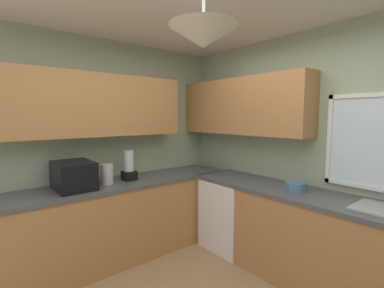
# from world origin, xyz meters

# --- Properties ---
(room_shell) EXTENTS (3.97, 3.49, 2.66)m
(room_shell) POSITION_xyz_m (-0.37, 0.47, 1.75)
(room_shell) COLOR #9EAD8E
(room_shell) RESTS_ON ground_plane
(counter_run_left) EXTENTS (0.65, 3.10, 0.92)m
(counter_run_left) POSITION_xyz_m (-1.62, 0.00, 0.46)
(counter_run_left) COLOR #AD7542
(counter_run_left) RESTS_ON ground_plane
(counter_run_back) EXTENTS (3.06, 0.65, 0.92)m
(counter_run_back) POSITION_xyz_m (0.21, 1.37, 0.46)
(counter_run_back) COLOR #AD7542
(counter_run_back) RESTS_ON ground_plane
(dishwasher) EXTENTS (0.60, 0.60, 0.87)m
(dishwasher) POSITION_xyz_m (-0.96, 1.34, 0.44)
(dishwasher) COLOR white
(dishwasher) RESTS_ON ground_plane
(microwave) EXTENTS (0.48, 0.36, 0.29)m
(microwave) POSITION_xyz_m (-1.62, -0.37, 1.06)
(microwave) COLOR black
(microwave) RESTS_ON counter_run_left
(kettle) EXTENTS (0.14, 0.14, 0.23)m
(kettle) POSITION_xyz_m (-1.60, -0.02, 1.03)
(kettle) COLOR #B7B7BC
(kettle) RESTS_ON counter_run_left
(bowl) EXTENTS (0.21, 0.21, 0.09)m
(bowl) POSITION_xyz_m (-0.11, 1.37, 0.96)
(bowl) COLOR #4C7099
(bowl) RESTS_ON counter_run_back
(blender_appliance) EXTENTS (0.15, 0.15, 0.36)m
(blender_appliance) POSITION_xyz_m (-1.62, 0.26, 1.08)
(blender_appliance) COLOR black
(blender_appliance) RESTS_ON counter_run_left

